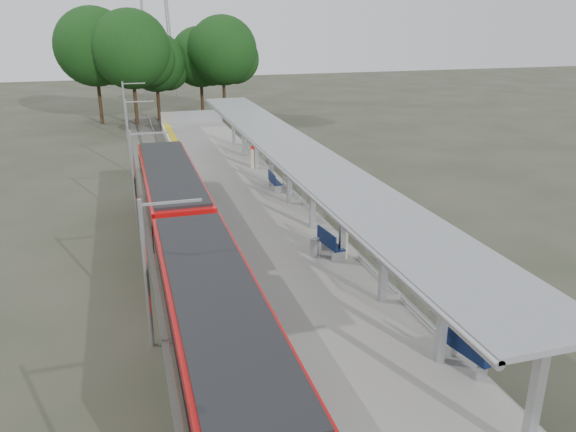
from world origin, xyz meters
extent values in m
cube|color=#59544C|center=(-4.50, 20.00, 0.12)|extent=(3.00, 70.00, 0.24)
cube|color=gray|center=(0.00, 20.00, 0.50)|extent=(6.00, 50.00, 1.00)
cube|color=yellow|center=(-2.55, 20.00, 1.01)|extent=(0.60, 50.00, 0.02)
cube|color=#9EA0A5|center=(0.00, 44.95, 1.60)|extent=(6.00, 0.10, 1.20)
cube|color=black|center=(-4.50, 3.61, 0.65)|extent=(2.50, 13.50, 0.70)
cube|color=red|center=(-4.50, 3.61, 2.25)|extent=(2.65, 13.50, 2.50)
cube|color=black|center=(-4.50, 3.61, 2.30)|extent=(2.72, 12.96, 1.20)
cube|color=black|center=(-4.50, 3.61, 3.55)|extent=(2.40, 12.82, 0.15)
cube|color=#0D8788|center=(-3.14, 3.61, 2.10)|extent=(0.04, 1.30, 2.00)
cube|color=black|center=(-4.50, 17.71, 0.65)|extent=(2.50, 13.50, 0.70)
cube|color=red|center=(-4.50, 17.71, 2.25)|extent=(2.65, 13.50, 2.50)
cube|color=black|center=(-4.50, 17.71, 2.30)|extent=(2.72, 12.96, 1.20)
cube|color=black|center=(-4.50, 17.71, 3.55)|extent=(2.40, 12.83, 0.15)
cube|color=#0D8788|center=(-3.14, 17.71, 2.10)|extent=(0.04, 1.30, 2.00)
cylinder|color=black|center=(-4.50, 12.98, 0.35)|extent=(2.20, 0.70, 0.70)
cube|color=black|center=(-4.50, 10.66, 2.00)|extent=(2.30, 0.80, 2.40)
cube|color=#9EA0A5|center=(2.00, -2.00, 2.75)|extent=(0.25, 0.25, 3.50)
cube|color=#9EA0A5|center=(2.00, 2.00, 2.75)|extent=(0.25, 0.25, 3.50)
cube|color=#9EA0A5|center=(2.00, 6.00, 2.75)|extent=(0.25, 0.25, 3.50)
cube|color=#9EA0A5|center=(2.00, 10.00, 2.75)|extent=(0.25, 0.25, 3.50)
cube|color=#9EA0A5|center=(2.00, 14.00, 2.75)|extent=(0.25, 0.25, 3.50)
cube|color=#9EA0A5|center=(2.00, 18.00, 2.75)|extent=(0.25, 0.25, 3.50)
cube|color=#9EA0A5|center=(2.00, 22.00, 2.75)|extent=(0.25, 0.25, 3.50)
cube|color=#9EA0A5|center=(2.00, 26.00, 2.75)|extent=(0.25, 0.25, 3.50)
cube|color=#9EA0A5|center=(2.00, 30.00, 2.75)|extent=(0.25, 0.25, 3.50)
cube|color=#9EA0A5|center=(2.00, 34.00, 2.75)|extent=(0.25, 0.25, 3.50)
cube|color=gray|center=(1.60, 16.00, 4.58)|extent=(3.20, 38.00, 0.16)
cylinder|color=#9EA0A5|center=(0.05, 16.00, 4.50)|extent=(0.24, 38.00, 0.24)
cube|color=silver|center=(2.70, 4.00, 2.20)|extent=(0.05, 3.70, 2.20)
cube|color=silver|center=(2.70, 8.00, 2.20)|extent=(0.05, 3.70, 2.20)
cube|color=silver|center=(2.70, 16.00, 2.20)|extent=(0.05, 3.70, 2.20)
cube|color=silver|center=(2.70, 20.00, 2.20)|extent=(0.05, 3.70, 2.20)
cube|color=silver|center=(2.70, 28.00, 2.20)|extent=(0.05, 3.70, 2.20)
cube|color=silver|center=(2.70, 32.00, 2.20)|extent=(0.05, 3.70, 2.20)
cylinder|color=#382316|center=(-8.71, 52.82, 2.66)|extent=(0.36, 0.36, 5.32)
sphere|color=#124115|center=(-8.71, 52.82, 7.98)|extent=(8.09, 8.09, 8.09)
cylinder|color=#382316|center=(-5.13, 50.11, 2.61)|extent=(0.36, 0.36, 5.21)
sphere|color=#124115|center=(-5.13, 50.11, 7.82)|extent=(7.93, 7.93, 7.93)
cylinder|color=#382316|center=(-2.61, 53.26, 2.10)|extent=(0.36, 0.36, 4.20)
sphere|color=#124115|center=(-2.61, 53.26, 6.30)|extent=(6.38, 6.38, 6.38)
cylinder|color=#382316|center=(2.47, 55.04, 2.21)|extent=(0.36, 0.36, 4.41)
sphere|color=#124115|center=(2.47, 55.04, 6.62)|extent=(6.70, 6.70, 6.70)
cylinder|color=#382316|center=(4.62, 52.50, 2.47)|extent=(0.36, 0.36, 4.95)
sphere|color=#124115|center=(4.62, 52.50, 7.42)|extent=(7.52, 7.52, 7.52)
cylinder|color=#9EA0A5|center=(-6.30, 7.00, 2.70)|extent=(0.16, 0.16, 5.40)
cube|color=#9EA0A5|center=(-5.30, 7.00, 5.20)|extent=(2.00, 0.08, 0.08)
cylinder|color=#9EA0A5|center=(-6.30, 19.00, 2.70)|extent=(0.16, 0.16, 5.40)
cube|color=#9EA0A5|center=(-5.30, 19.00, 5.20)|extent=(2.00, 0.08, 0.08)
cylinder|color=#9EA0A5|center=(-6.30, 31.00, 2.70)|extent=(0.16, 0.16, 5.40)
cube|color=#9EA0A5|center=(-5.30, 31.00, 5.20)|extent=(2.00, 0.08, 0.08)
cylinder|color=#9EA0A5|center=(-6.30, 43.00, 2.70)|extent=(0.16, 0.16, 5.40)
cube|color=#9EA0A5|center=(-5.30, 43.00, 5.20)|extent=(2.00, 0.08, 0.08)
cube|color=#0D1C45|center=(2.70, 1.48, 1.48)|extent=(0.80, 1.67, 0.06)
cube|color=#0D1C45|center=(2.49, 1.48, 1.80)|extent=(0.39, 1.58, 0.59)
cube|color=#9EA0A5|center=(2.70, 0.84, 1.23)|extent=(0.43, 0.15, 0.47)
cube|color=#9EA0A5|center=(2.70, 2.12, 1.23)|extent=(0.43, 0.15, 0.47)
cube|color=#0D1C45|center=(1.68, 10.48, 1.51)|extent=(0.72, 1.75, 0.07)
cube|color=#0D1C45|center=(1.45, 10.48, 1.85)|extent=(0.28, 1.70, 0.63)
cube|color=#9EA0A5|center=(1.68, 9.80, 1.25)|extent=(0.46, 0.12, 0.50)
cube|color=#9EA0A5|center=(1.68, 11.17, 1.25)|extent=(0.46, 0.12, 0.50)
cube|color=#0D1C45|center=(1.94, 20.83, 1.47)|extent=(0.48, 1.57, 0.06)
cube|color=#0D1C45|center=(1.73, 20.83, 1.78)|extent=(0.08, 1.57, 0.57)
cube|color=#9EA0A5|center=(1.94, 20.20, 1.23)|extent=(0.42, 0.07, 0.46)
cube|color=#9EA0A5|center=(1.94, 21.45, 1.23)|extent=(0.42, 0.07, 0.46)
cylinder|color=beige|center=(2.09, 10.05, 1.66)|extent=(0.35, 0.35, 1.33)
cube|color=red|center=(2.09, 10.05, 2.46)|extent=(0.31, 0.09, 0.22)
cylinder|color=beige|center=(1.83, 26.19, 1.66)|extent=(0.35, 0.35, 1.32)
cube|color=red|center=(1.83, 26.19, 2.45)|extent=(0.31, 0.11, 0.22)
cylinder|color=#9EA0A5|center=(0.95, 10.59, 1.42)|extent=(0.52, 0.52, 0.84)
camera|label=1|loc=(-6.55, -10.75, 10.92)|focal=35.00mm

